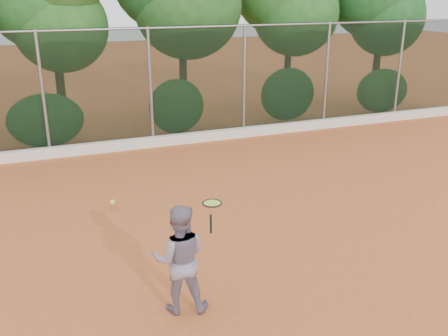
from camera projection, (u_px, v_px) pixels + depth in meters
name	position (u px, v px, depth m)	size (l,w,h in m)	color
ground	(244.00, 249.00, 9.12)	(80.00, 80.00, 0.00)	#C8622F
concrete_curb	(155.00, 142.00, 15.05)	(24.00, 0.20, 0.30)	silver
tennis_player	(180.00, 259.00, 7.16)	(0.81, 0.63, 1.67)	gray
chainlink_fence	(150.00, 84.00, 14.63)	(24.09, 0.09, 3.50)	black
tennis_racket	(212.00, 206.00, 6.99)	(0.32, 0.32, 0.51)	black
tennis_ball_in_flight	(112.00, 202.00, 6.42)	(0.07, 0.07, 0.07)	#E7F337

